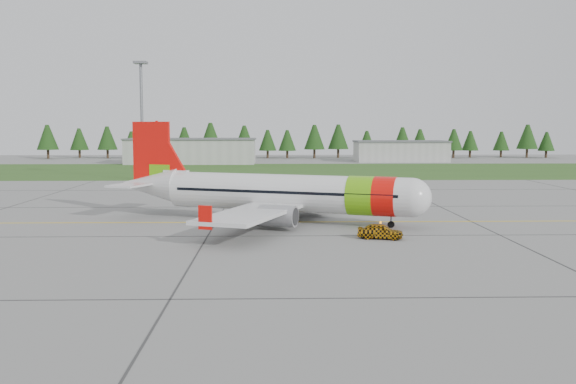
{
  "coord_description": "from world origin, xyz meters",
  "views": [
    {
      "loc": [
        -9.48,
        -53.79,
        9.22
      ],
      "look_at": [
        -8.05,
        4.94,
        3.26
      ],
      "focal_mm": 40.0,
      "sensor_mm": 36.0,
      "label": 1
    }
  ],
  "objects": [
    {
      "name": "follow_me_car",
      "position": [
        -0.55,
        -1.55,
        1.87
      ],
      "size": [
        1.62,
        1.79,
        3.74
      ],
      "primitive_type": "imported",
      "rotation": [
        0.0,
        0.0,
        1.31
      ],
      "color": "orange",
      "rests_on": "ground"
    },
    {
      "name": "taxi_guideline",
      "position": [
        0.0,
        8.0,
        0.01
      ],
      "size": [
        120.0,
        0.25,
        0.02
      ],
      "primitive_type": "cube",
      "color": "gold",
      "rests_on": "ground"
    },
    {
      "name": "aircraft",
      "position": [
        -8.78,
        8.22,
        2.82
      ],
      "size": [
        30.92,
        29.38,
        9.78
      ],
      "rotation": [
        0.0,
        0.0,
        -0.37
      ],
      "color": "silver",
      "rests_on": "ground"
    },
    {
      "name": "ground",
      "position": [
        0.0,
        0.0,
        0.0
      ],
      "size": [
        320.0,
        320.0,
        0.0
      ],
      "primitive_type": "plane",
      "color": "gray",
      "rests_on": "ground"
    },
    {
      "name": "service_van",
      "position": [
        -7.6,
        47.03,
        2.02
      ],
      "size": [
        1.51,
        1.44,
        4.05
      ],
      "primitive_type": "imported",
      "rotation": [
        0.0,
        0.0,
        0.08
      ],
      "color": "silver",
      "rests_on": "ground"
    },
    {
      "name": "floodlight_mast",
      "position": [
        -32.0,
        58.0,
        10.0
      ],
      "size": [
        0.5,
        0.5,
        20.0
      ],
      "primitive_type": "cylinder",
      "color": "slate",
      "rests_on": "ground"
    },
    {
      "name": "grass_strip",
      "position": [
        0.0,
        82.0,
        0.01
      ],
      "size": [
        320.0,
        50.0,
        0.03
      ],
      "primitive_type": "cube",
      "color": "#30561E",
      "rests_on": "ground"
    },
    {
      "name": "hangar_west",
      "position": [
        -30.0,
        110.0,
        3.0
      ],
      "size": [
        32.0,
        14.0,
        6.0
      ],
      "primitive_type": "cube",
      "color": "#A8A8A3",
      "rests_on": "ground"
    },
    {
      "name": "treeline",
      "position": [
        0.0,
        138.0,
        5.0
      ],
      "size": [
        160.0,
        8.0,
        10.0
      ],
      "primitive_type": null,
      "color": "#1C3F14",
      "rests_on": "ground"
    },
    {
      "name": "hangar_east",
      "position": [
        25.0,
        118.0,
        2.6
      ],
      "size": [
        24.0,
        12.0,
        5.2
      ],
      "primitive_type": "cube",
      "color": "#A8A8A3",
      "rests_on": "ground"
    }
  ]
}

